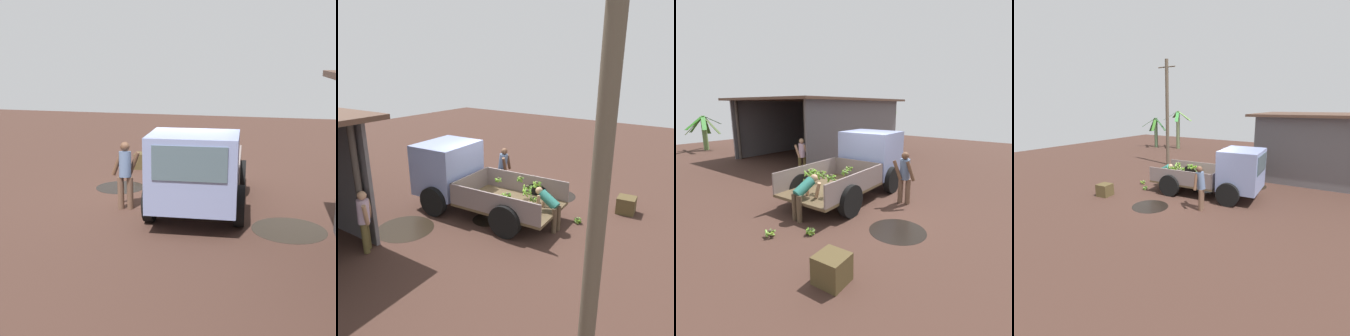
{
  "view_description": "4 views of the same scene",
  "coord_description": "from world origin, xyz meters",
  "views": [
    {
      "loc": [
        10.98,
        2.45,
        3.57
      ],
      "look_at": [
        0.14,
        -0.29,
        0.91
      ],
      "focal_mm": 50.0,
      "sensor_mm": 36.0,
      "label": 1
    },
    {
      "loc": [
        -5.78,
        7.63,
        4.4
      ],
      "look_at": [
        0.04,
        -0.39,
        1.23
      ],
      "focal_mm": 35.0,
      "sensor_mm": 36.0,
      "label": 2
    },
    {
      "loc": [
        -6.21,
        -4.69,
        2.94
      ],
      "look_at": [
        -0.25,
        0.36,
        1.07
      ],
      "focal_mm": 28.0,
      "sensor_mm": 36.0,
      "label": 3
    },
    {
      "loc": [
        5.0,
        -9.11,
        3.67
      ],
      "look_at": [
        -0.56,
        -0.36,
        1.22
      ],
      "focal_mm": 28.0,
      "sensor_mm": 36.0,
      "label": 4
    }
  ],
  "objects": [
    {
      "name": "mud_patch_0",
      "position": [
        -0.98,
        -1.95,
        0.0
      ],
      "size": [
        1.37,
        1.37,
        0.01
      ],
      "primitive_type": "cylinder",
      "color": "black",
      "rests_on": "ground"
    },
    {
      "name": "person_worker_loading",
      "position": [
        -1.94,
        0.31,
        0.7
      ],
      "size": [
        0.77,
        0.58,
        1.15
      ],
      "rotation": [
        0.0,
        0.0,
        -0.08
      ],
      "color": "#4E3C2B",
      "rests_on": "ground"
    },
    {
      "name": "banana_bunch_on_ground_1",
      "position": [
        -2.46,
        -0.49,
        0.09
      ],
      "size": [
        0.24,
        0.24,
        0.17
      ],
      "color": "brown",
      "rests_on": "ground"
    },
    {
      "name": "mud_patch_1",
      "position": [
        -0.22,
        0.87,
        0.0
      ],
      "size": [
        0.91,
        0.91,
        0.01
      ],
      "primitive_type": "cylinder",
      "color": "black",
      "rests_on": "ground"
    },
    {
      "name": "banana_bunch_on_ground_0",
      "position": [
        -3.12,
        0.14,
        0.11
      ],
      "size": [
        0.26,
        0.27,
        0.19
      ],
      "color": "brown",
      "rests_on": "ground"
    },
    {
      "name": "mud_patch_2",
      "position": [
        1.31,
        2.65,
        0.0
      ],
      "size": [
        1.58,
        1.58,
        0.01
      ],
      "primitive_type": "cylinder",
      "color": "black",
      "rests_on": "ground"
    },
    {
      "name": "wooden_crate_0",
      "position": [
        -3.36,
        -2.01,
        0.25
      ],
      "size": [
        0.58,
        0.58,
        0.51
      ],
      "primitive_type": "cube",
      "rotation": [
        0.0,
        0.0,
        3.25
      ],
      "color": "#4C3D22",
      "rests_on": "ground"
    },
    {
      "name": "cargo_truck",
      "position": [
        1.16,
        0.6,
        1.07
      ],
      "size": [
        4.65,
        2.44,
        2.03
      ],
      "rotation": [
        0.0,
        0.0,
        0.08
      ],
      "color": "brown",
      "rests_on": "ground"
    },
    {
      "name": "ground",
      "position": [
        0.0,
        0.0,
        0.0
      ],
      "size": [
        36.0,
        36.0,
        0.0
      ],
      "primitive_type": "plane",
      "color": "#402921"
    },
    {
      "name": "person_foreground_visitor",
      "position": [
        0.74,
        -1.19,
        0.9
      ],
      "size": [
        0.48,
        0.7,
        1.62
      ],
      "rotation": [
        0.0,
        0.0,
        3.39
      ],
      "color": "brown",
      "rests_on": "ground"
    }
  ]
}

